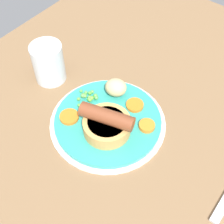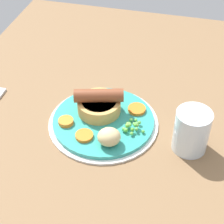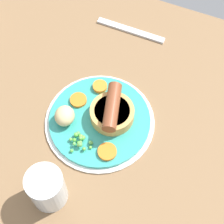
% 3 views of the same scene
% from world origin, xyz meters
% --- Properties ---
extents(dining_table, '(1.10, 0.80, 0.03)m').
position_xyz_m(dining_table, '(0.00, 0.00, 0.01)').
color(dining_table, brown).
rests_on(dining_table, ground).
extents(dinner_plate, '(0.24, 0.24, 0.01)m').
position_xyz_m(dinner_plate, '(0.00, 0.00, 0.04)').
color(dinner_plate, silver).
rests_on(dinner_plate, dining_table).
extents(sausage_pudding, '(0.10, 0.11, 0.06)m').
position_xyz_m(sausage_pudding, '(0.02, 0.02, 0.07)').
color(sausage_pudding, tan).
rests_on(sausage_pudding, dinner_plate).
extents(pea_pile, '(0.05, 0.05, 0.02)m').
position_xyz_m(pea_pile, '(-0.01, -0.07, 0.05)').
color(pea_pile, '#5FB13E').
rests_on(pea_pile, dinner_plate).
extents(potato_chunk_0, '(0.05, 0.06, 0.04)m').
position_xyz_m(potato_chunk_0, '(-0.07, -0.03, 0.06)').
color(potato_chunk_0, '#CCB77F').
rests_on(potato_chunk_0, dinner_plate).
extents(carrot_slice_0, '(0.04, 0.04, 0.01)m').
position_xyz_m(carrot_slice_0, '(-0.06, 0.02, 0.05)').
color(carrot_slice_0, orange).
rests_on(carrot_slice_0, dinner_plate).
extents(carrot_slice_1, '(0.05, 0.05, 0.01)m').
position_xyz_m(carrot_slice_1, '(-0.03, 0.08, 0.05)').
color(carrot_slice_1, orange).
rests_on(carrot_slice_1, dinner_plate).
extents(carrot_slice_4, '(0.04, 0.04, 0.01)m').
position_xyz_m(carrot_slice_4, '(0.05, -0.07, 0.05)').
color(carrot_slice_4, orange).
rests_on(carrot_slice_4, dinner_plate).
extents(fork, '(0.18, 0.02, 0.01)m').
position_xyz_m(fork, '(-0.03, 0.27, 0.03)').
color(fork, silver).
rests_on(fork, dining_table).
extents(drinking_glass, '(0.07, 0.07, 0.09)m').
position_xyz_m(drinking_glass, '(-0.02, -0.19, 0.08)').
color(drinking_glass, silver).
rests_on(drinking_glass, dining_table).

